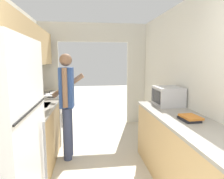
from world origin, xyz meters
name	(u,v)px	position (x,y,z in m)	size (l,w,h in m)	color
wall_left	(0,70)	(-1.25, 1.95, 1.49)	(0.38, 6.64, 2.50)	silver
wall_right	(212,90)	(1.33, 1.52, 1.25)	(0.06, 6.64, 2.50)	silver
wall_far_with_doorway	(94,67)	(0.00, 4.27, 1.44)	(2.99, 0.06, 2.50)	silver
counter_left	(35,136)	(-1.00, 2.38, 0.45)	(0.62, 2.99, 0.91)	tan
counter_right	(188,158)	(1.00, 1.40, 0.45)	(0.62, 2.35, 0.91)	tan
range_oven	(47,118)	(-0.99, 3.36, 0.46)	(0.66, 0.76, 1.05)	white
person	(67,103)	(-0.50, 2.52, 0.92)	(0.55, 0.39, 1.71)	#384266
microwave	(168,96)	(1.08, 2.25, 1.05)	(0.40, 0.44, 0.29)	#B7B7BC
book_stack	(190,118)	(1.01, 1.44, 0.93)	(0.22, 0.26, 0.05)	black
knife	(50,92)	(-0.99, 3.83, 0.91)	(0.08, 0.35, 0.02)	#B7B7BC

